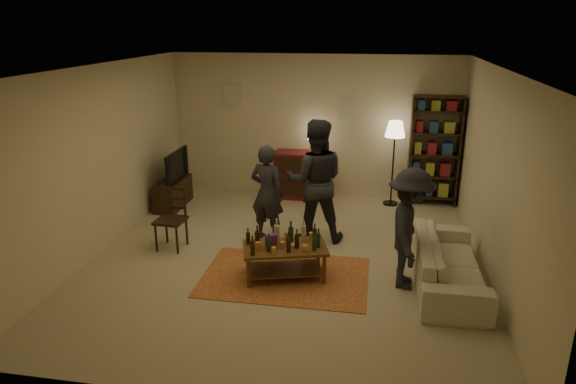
% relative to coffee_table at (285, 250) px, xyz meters
% --- Properties ---
extents(floor, '(6.00, 6.00, 0.00)m').
position_rel_coffee_table_xyz_m(floor, '(-0.08, 0.58, -0.40)').
color(floor, '#C6B793').
rests_on(floor, ground).
extents(room_shell, '(6.00, 6.00, 6.00)m').
position_rel_coffee_table_xyz_m(room_shell, '(-0.73, 3.56, 1.41)').
color(room_shell, beige).
rests_on(room_shell, ground).
extents(rug, '(2.20, 1.50, 0.01)m').
position_rel_coffee_table_xyz_m(rug, '(0.00, -0.00, -0.40)').
color(rug, maroon).
rests_on(rug, ground).
extents(coffee_table, '(1.22, 0.88, 0.79)m').
position_rel_coffee_table_xyz_m(coffee_table, '(0.00, 0.00, 0.00)').
color(coffee_table, brown).
rests_on(coffee_table, ground).
extents(dining_chair, '(0.44, 0.44, 0.96)m').
position_rel_coffee_table_xyz_m(dining_chair, '(-1.84, 0.68, 0.10)').
color(dining_chair, black).
rests_on(dining_chair, ground).
extents(tv_stand, '(0.40, 1.00, 1.06)m').
position_rel_coffee_table_xyz_m(tv_stand, '(-2.53, 2.38, -0.02)').
color(tv_stand, black).
rests_on(tv_stand, ground).
extents(dresser, '(1.00, 0.50, 1.36)m').
position_rel_coffee_table_xyz_m(dresser, '(-0.27, 3.29, 0.07)').
color(dresser, maroon).
rests_on(dresser, ground).
extents(bookshelf, '(0.90, 0.34, 2.02)m').
position_rel_coffee_table_xyz_m(bookshelf, '(2.17, 3.36, 0.63)').
color(bookshelf, black).
rests_on(bookshelf, ground).
extents(floor_lamp, '(0.36, 0.36, 1.57)m').
position_rel_coffee_table_xyz_m(floor_lamp, '(1.44, 3.18, 0.92)').
color(floor_lamp, black).
rests_on(floor_lamp, ground).
extents(sofa, '(0.81, 2.08, 0.61)m').
position_rel_coffee_table_xyz_m(sofa, '(2.12, 0.18, -0.10)').
color(sofa, beige).
rests_on(sofa, ground).
extents(person_left, '(0.63, 0.50, 1.52)m').
position_rel_coffee_table_xyz_m(person_left, '(-0.49, 1.22, 0.36)').
color(person_left, '#25272D').
rests_on(person_left, ground).
extents(person_right, '(1.01, 0.84, 1.91)m').
position_rel_coffee_table_xyz_m(person_right, '(0.23, 1.35, 0.55)').
color(person_right, '#25252D').
rests_on(person_right, ground).
extents(person_by_sofa, '(0.64, 1.05, 1.57)m').
position_rel_coffee_table_xyz_m(person_by_sofa, '(1.59, 0.06, 0.38)').
color(person_by_sofa, '#232229').
rests_on(person_by_sofa, ground).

